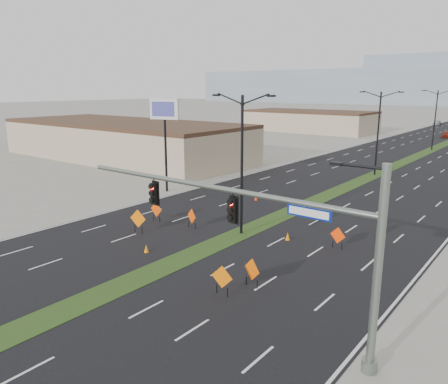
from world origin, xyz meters
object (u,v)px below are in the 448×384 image
Objects in this scene: construction_sign_1 at (138,219)px; cone_1 at (288,236)px; construction_sign_4 at (222,278)px; pole_sign_west at (165,116)px; car_left at (446,135)px; construction_sign_2 at (192,217)px; car_far at (437,123)px; cone_3 at (256,198)px; cone_0 at (146,249)px; streetlight_1 at (378,131)px; construction_sign_3 at (252,271)px; cone_2 at (383,222)px; streetlight_0 at (242,161)px; construction_sign_5 at (338,236)px; streetlight_2 at (435,118)px; signal_mast at (268,228)px; construction_sign_0 at (156,210)px.

cone_1 is (9.47, 5.43, -0.78)m from construction_sign_1.
construction_sign_4 is 24.93m from pole_sign_west.
construction_sign_2 is at bearing -93.83° from car_left.
car_far is 120.66m from construction_sign_4.
construction_sign_1 reaches higher than cone_3.
construction_sign_2 is at bearing 41.72° from construction_sign_1.
construction_sign_1 is 4.18m from cone_0.
streetlight_1 is 35.56m from construction_sign_3.
construction_sign_2 is at bearing -140.06° from cone_2.
construction_sign_1 is at bearing -90.87° from car_far.
streetlight_0 is 9.91m from construction_sign_3.
streetlight_1 is 83.92m from car_far.
cone_3 is (6.90, -102.26, -0.36)m from car_far.
streetlight_1 is 6.68× the size of construction_sign_5.
streetlight_1 is 14.61× the size of cone_2.
cone_0 is at bearing -92.43° from streetlight_2.
signal_mast is 18.07m from construction_sign_0.
cone_0 is at bearing -129.56° from construction_sign_5.
signal_mast is at bearing -72.30° from construction_sign_5.
streetlight_1 is at bearing 76.66° from cone_3.
construction_sign_1 is at bearing -106.95° from construction_sign_2.
construction_sign_0 is 14.30m from construction_sign_5.
construction_sign_2 reaches higher than construction_sign_5.
streetlight_2 is at bearing -81.77° from car_far.
cone_2 is (19.08, -102.82, -0.29)m from car_far.
construction_sign_0 reaches higher than construction_sign_5.
cone_0 is at bearing -111.16° from streetlight_0.
construction_sign_3 reaches higher than cone_1.
cone_2 is (2.67, 16.72, -0.61)m from construction_sign_4.
car_far is (-11.47, 82.99, -4.79)m from streetlight_1.
cone_3 is at bearing 78.50° from construction_sign_0.
pole_sign_west is at bearing 130.88° from cone_0.
construction_sign_4 is (4.94, -8.54, -4.46)m from streetlight_0.
construction_sign_0 is at bearing 175.95° from construction_sign_3.
streetlight_0 reaches higher than cone_2.
car_far is (-20.02, 121.00, -4.16)m from signal_mast.
signal_mast is at bearing -33.00° from construction_sign_1.
streetlight_1 reaches higher than construction_sign_5.
construction_sign_1 is at bearing -95.42° from car_left.
construction_sign_2 is (-3.71, -29.30, -4.52)m from streetlight_1.
cone_2 reaches higher than cone_3.
streetlight_1 is at bearing 78.54° from construction_sign_0.
cone_0 is (4.41, -5.09, -0.70)m from construction_sign_0.
pole_sign_west is (-21.61, -1.96, 7.34)m from cone_2.
construction_sign_5 is at bearing -84.05° from car_far.
construction_sign_3 is 1.10× the size of construction_sign_5.
construction_sign_1 reaches higher than car_left.
streetlight_1 reaches higher than cone_2.
construction_sign_3 reaches higher than construction_sign_5.
cone_0 is (-2.66, -34.88, -5.15)m from streetlight_1.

